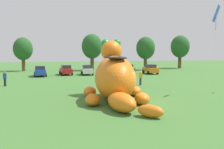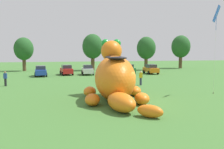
{
  "view_description": "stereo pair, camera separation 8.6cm",
  "coord_description": "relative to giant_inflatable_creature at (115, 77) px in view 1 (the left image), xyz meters",
  "views": [
    {
      "loc": [
        -5.75,
        -17.18,
        3.95
      ],
      "look_at": [
        -1.17,
        2.24,
        2.03
      ],
      "focal_mm": 37.59,
      "sensor_mm": 36.0,
      "label": 1
    },
    {
      "loc": [
        -5.67,
        -17.2,
        3.95
      ],
      "look_at": [
        -1.17,
        2.24,
        2.03
      ],
      "focal_mm": 37.59,
      "sensor_mm": 36.0,
      "label": 2
    }
  ],
  "objects": [
    {
      "name": "ground_plane",
      "position": [
        1.15,
        -1.22,
        -1.88
      ],
      "size": [
        160.0,
        160.0,
        0.0
      ],
      "primitive_type": "plane",
      "color": "#427533"
    },
    {
      "name": "giant_inflatable_creature",
      "position": [
        0.0,
        0.0,
        0.0
      ],
      "size": [
        5.61,
        10.23,
        5.15
      ],
      "color": "orange",
      "rests_on": "ground"
    },
    {
      "name": "car_blue",
      "position": [
        -7.27,
        21.24,
        -1.02
      ],
      "size": [
        2.19,
        4.22,
        1.72
      ],
      "color": "#2347B7",
      "rests_on": "ground"
    },
    {
      "name": "car_red",
      "position": [
        -3.1,
        22.75,
        -1.02
      ],
      "size": [
        2.29,
        4.27,
        1.72
      ],
      "color": "red",
      "rests_on": "ground"
    },
    {
      "name": "car_white",
      "position": [
        0.49,
        22.11,
        -1.02
      ],
      "size": [
        2.03,
        4.15,
        1.72
      ],
      "color": "white",
      "rests_on": "ground"
    },
    {
      "name": "car_black",
      "position": [
        4.22,
        21.42,
        -1.02
      ],
      "size": [
        2.12,
        4.19,
        1.72
      ],
      "color": "black",
      "rests_on": "ground"
    },
    {
      "name": "car_green",
      "position": [
        7.97,
        22.57,
        -1.02
      ],
      "size": [
        1.94,
        4.1,
        1.72
      ],
      "color": "#1E7238",
      "rests_on": "ground"
    },
    {
      "name": "car_orange",
      "position": [
        11.91,
        21.26,
        -1.02
      ],
      "size": [
        2.01,
        4.14,
        1.72
      ],
      "color": "orange",
      "rests_on": "ground"
    },
    {
      "name": "tree_left",
      "position": [
        -11.32,
        32.96,
        2.66
      ],
      "size": [
        3.91,
        3.91,
        6.94
      ],
      "color": "brown",
      "rests_on": "ground"
    },
    {
      "name": "tree_mid_left",
      "position": [
        2.8,
        31.54,
        3.2
      ],
      "size": [
        4.38,
        4.38,
        7.77
      ],
      "color": "brown",
      "rests_on": "ground"
    },
    {
      "name": "tree_centre_left",
      "position": [
        14.4,
        30.08,
        2.87
      ],
      "size": [
        4.1,
        4.1,
        7.27
      ],
      "color": "brown",
      "rests_on": "ground"
    },
    {
      "name": "tree_centre",
      "position": [
        24.56,
        33.34,
        3.31
      ],
      "size": [
        4.48,
        4.48,
        7.94
      ],
      "color": "brown",
      "rests_on": "ground"
    },
    {
      "name": "spectator_near_inflatable",
      "position": [
        -10.49,
        10.64,
        -1.03
      ],
      "size": [
        0.38,
        0.26,
        1.71
      ],
      "color": "black",
      "rests_on": "ground"
    },
    {
      "name": "spectator_mid_field",
      "position": [
        3.42,
        17.8,
        -1.03
      ],
      "size": [
        0.38,
        0.26,
        1.71
      ],
      "color": "#726656",
      "rests_on": "ground"
    },
    {
      "name": "spectator_by_cars",
      "position": [
        5.07,
        7.8,
        -1.03
      ],
      "size": [
        0.38,
        0.26,
        1.71
      ],
      "color": "#2D334C",
      "rests_on": "ground"
    },
    {
      "name": "tethered_flying_kite",
      "position": [
        9.8,
        0.79,
        5.44
      ],
      "size": [
        1.13,
        1.13,
        8.17
      ],
      "color": "brown",
      "rests_on": "ground"
    }
  ]
}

